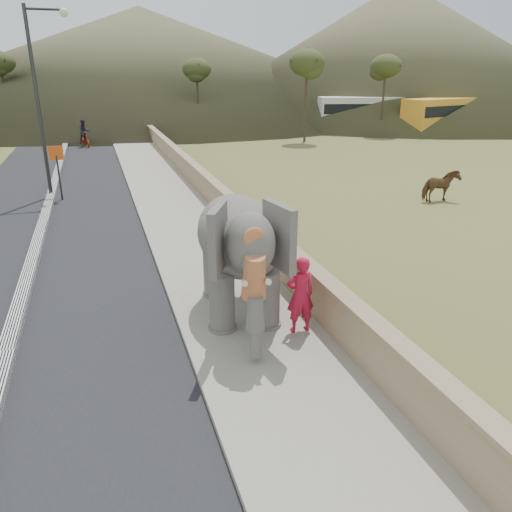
% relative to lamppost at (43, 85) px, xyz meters
% --- Properties ---
extents(ground, '(160.00, 160.00, 0.00)m').
position_rel_lamppost_xyz_m(ground, '(4.69, -14.81, -4.87)').
color(ground, olive).
rests_on(ground, ground).
extents(road, '(7.00, 120.00, 0.03)m').
position_rel_lamppost_xyz_m(road, '(-0.31, -4.81, -4.86)').
color(road, black).
rests_on(road, ground).
extents(median, '(0.35, 120.00, 0.22)m').
position_rel_lamppost_xyz_m(median, '(-0.31, -4.81, -4.76)').
color(median, black).
rests_on(median, ground).
extents(walkway, '(3.00, 120.00, 0.15)m').
position_rel_lamppost_xyz_m(walkway, '(4.69, -4.81, -4.80)').
color(walkway, '#9E9687').
rests_on(walkway, ground).
extents(parapet, '(0.30, 120.00, 1.10)m').
position_rel_lamppost_xyz_m(parapet, '(6.34, -4.81, -4.32)').
color(parapet, tan).
rests_on(parapet, ground).
extents(lamppost, '(1.76, 0.36, 8.00)m').
position_rel_lamppost_xyz_m(lamppost, '(0.00, 0.00, 0.00)').
color(lamppost, '#2E2F33').
rests_on(lamppost, ground).
extents(signboard, '(0.60, 0.08, 2.40)m').
position_rel_lamppost_xyz_m(signboard, '(0.19, -0.82, -3.23)').
color(signboard, '#2D2D33').
rests_on(signboard, ground).
extents(cow, '(1.69, 0.87, 1.39)m').
position_rel_lamppost_xyz_m(cow, '(16.06, -6.14, -4.18)').
color(cow, brown).
rests_on(cow, ground).
extents(distant_car, '(4.49, 2.55, 1.44)m').
position_rel_lamppost_xyz_m(distant_car, '(20.24, 21.93, -4.15)').
color(distant_car, '#ABABB2').
rests_on(distant_car, ground).
extents(bus_white, '(11.27, 5.25, 3.10)m').
position_rel_lamppost_xyz_m(bus_white, '(27.82, 19.39, -3.32)').
color(bus_white, silver).
rests_on(bus_white, ground).
extents(bus_orange, '(11.26, 5.52, 3.10)m').
position_rel_lamppost_xyz_m(bus_orange, '(33.49, 15.85, -3.32)').
color(bus_orange, orange).
rests_on(bus_orange, ground).
extents(hill_right, '(56.00, 56.00, 16.00)m').
position_rel_lamppost_xyz_m(hill_right, '(40.69, 37.19, 3.13)').
color(hill_right, brown).
rests_on(hill_right, ground).
extents(hill_far, '(80.00, 80.00, 14.00)m').
position_rel_lamppost_xyz_m(hill_far, '(9.69, 55.19, 2.13)').
color(hill_far, brown).
rests_on(hill_far, ground).
extents(elephant_and_man, '(2.52, 4.20, 2.87)m').
position_rel_lamppost_xyz_m(elephant_and_man, '(4.71, -13.95, -3.30)').
color(elephant_and_man, slate).
rests_on(elephant_and_man, ground).
extents(motorcyclist, '(1.23, 1.99, 2.04)m').
position_rel_lamppost_xyz_m(motorcyclist, '(1.17, 16.11, -4.07)').
color(motorcyclist, '#962A0D').
rests_on(motorcyclist, ground).
extents(trees, '(35.62, 44.18, 9.85)m').
position_rel_lamppost_xyz_m(trees, '(0.69, 12.14, -0.82)').
color(trees, '#473828').
rests_on(trees, ground).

